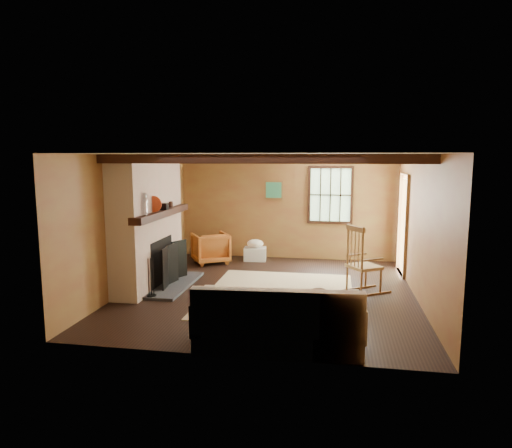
% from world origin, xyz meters
% --- Properties ---
extents(ground, '(5.50, 5.50, 0.00)m').
position_xyz_m(ground, '(0.00, 0.00, 0.00)').
color(ground, black).
rests_on(ground, ground).
extents(room_envelope, '(5.02, 5.52, 2.44)m').
position_xyz_m(room_envelope, '(0.22, 0.26, 1.63)').
color(room_envelope, olive).
rests_on(room_envelope, ground).
extents(fireplace, '(1.02, 2.30, 2.40)m').
position_xyz_m(fireplace, '(-2.23, -0.00, 1.10)').
color(fireplace, '#AD4B43').
rests_on(fireplace, ground).
extents(rug, '(2.50, 3.00, 0.01)m').
position_xyz_m(rug, '(0.20, -0.20, 0.00)').
color(rug, tan).
rests_on(rug, ground).
extents(rocking_chair, '(0.97, 0.86, 1.20)m').
position_xyz_m(rocking_chair, '(1.60, 0.18, 0.51)').
color(rocking_chair, tan).
rests_on(rocking_chair, ground).
extents(sofa, '(2.12, 1.06, 0.84)m').
position_xyz_m(sofa, '(0.46, -2.38, 0.30)').
color(sofa, white).
rests_on(sofa, ground).
extents(firewood_pile, '(0.59, 0.11, 0.22)m').
position_xyz_m(firewood_pile, '(-1.96, 2.40, 0.11)').
color(firewood_pile, brown).
rests_on(firewood_pile, ground).
extents(laundry_basket, '(0.54, 0.43, 0.30)m').
position_xyz_m(laundry_basket, '(-0.67, 2.34, 0.15)').
color(laundry_basket, white).
rests_on(laundry_basket, ground).
extents(basket_pillow, '(0.42, 0.35, 0.19)m').
position_xyz_m(basket_pillow, '(-0.67, 2.34, 0.39)').
color(basket_pillow, white).
rests_on(basket_pillow, laundry_basket).
extents(armchair, '(1.02, 1.03, 0.69)m').
position_xyz_m(armchair, '(-1.61, 1.91, 0.34)').
color(armchair, '#BF6026').
rests_on(armchair, ground).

